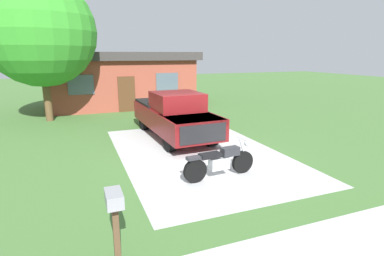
% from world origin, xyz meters
% --- Properties ---
extents(ground_plane, '(80.00, 80.00, 0.00)m').
position_xyz_m(ground_plane, '(0.00, 0.00, 0.00)').
color(ground_plane, '#446D34').
extents(driveway_pad, '(5.33, 8.33, 0.01)m').
position_xyz_m(driveway_pad, '(0.00, 0.00, 0.00)').
color(driveway_pad, '#B6B6B6').
rests_on(driveway_pad, ground).
extents(sidewalk_strip, '(36.00, 1.80, 0.01)m').
position_xyz_m(sidewalk_strip, '(0.00, -6.00, 0.00)').
color(sidewalk_strip, beige).
rests_on(sidewalk_strip, ground).
extents(motorcycle, '(2.21, 0.70, 1.09)m').
position_xyz_m(motorcycle, '(-0.27, -2.26, 0.47)').
color(motorcycle, black).
rests_on(motorcycle, ground).
extents(pickup_truck, '(2.24, 5.70, 1.90)m').
position_xyz_m(pickup_truck, '(-0.14, 2.38, 0.95)').
color(pickup_truck, black).
rests_on(pickup_truck, ground).
extents(mailbox, '(0.26, 0.48, 1.26)m').
position_xyz_m(mailbox, '(-3.46, -4.83, 0.98)').
color(mailbox, '#4C3823').
rests_on(mailbox, ground).
extents(shade_tree, '(5.36, 5.36, 7.12)m').
position_xyz_m(shade_tree, '(-5.20, 7.66, 4.43)').
color(shade_tree, brown).
rests_on(shade_tree, ground).
extents(neighbor_house, '(9.60, 5.60, 3.50)m').
position_xyz_m(neighbor_house, '(-1.00, 11.27, 1.79)').
color(neighbor_house, brown).
rests_on(neighbor_house, ground).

